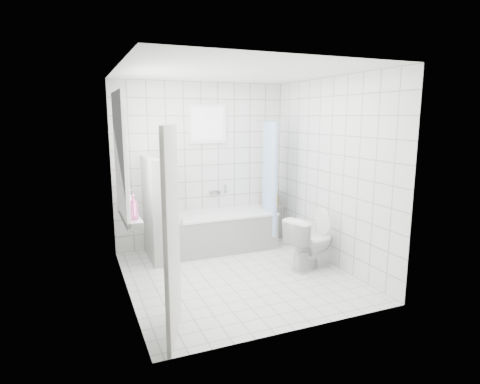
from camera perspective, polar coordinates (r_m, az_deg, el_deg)
name	(u,v)px	position (r m, az deg, el deg)	size (l,w,h in m)	color
ground	(238,275)	(5.41, -0.35, -11.77)	(3.00, 3.00, 0.00)	white
ceiling	(237,72)	(5.03, -0.39, 16.75)	(3.00, 3.00, 0.00)	white
wall_back	(202,165)	(6.46, -5.43, 3.81)	(2.80, 0.02, 2.60)	white
wall_front	(299,201)	(3.74, 8.39, -1.29)	(2.80, 0.02, 2.60)	white
wall_left	(123,186)	(4.72, -16.30, 0.88)	(0.02, 3.00, 2.60)	white
wall_right	(330,172)	(5.74, 12.70, 2.73)	(0.02, 3.00, 2.60)	white
window_left	(123,157)	(4.98, -16.36, 4.86)	(0.01, 0.90, 1.40)	white
window_back	(208,124)	(6.41, -4.55, 9.59)	(0.50, 0.01, 0.50)	white
window_sill	(130,217)	(5.11, -15.43, -3.39)	(0.18, 1.02, 0.08)	white
door	(172,234)	(3.77, -9.66, -5.95)	(0.04, 0.80, 2.00)	silver
bathtub	(216,231)	(6.34, -3.46, -5.61)	(1.84, 0.77, 0.58)	white
partition_wall	(152,209)	(5.94, -12.34, -2.39)	(0.15, 0.85, 1.50)	white
tiled_ledge	(271,221)	(6.99, 4.43, -4.21)	(0.40, 0.24, 0.55)	white
toilet	(311,243)	(5.63, 10.02, -7.11)	(0.41, 0.71, 0.73)	white
curtain_rod	(267,121)	(6.40, 3.83, 10.05)	(0.02, 0.02, 0.80)	silver
shower_curtain	(270,179)	(6.36, 4.25, 1.89)	(0.14, 0.48, 1.78)	#4E8EE5
tub_faucet	(214,192)	(6.55, -3.66, -0.05)	(0.18, 0.06, 0.06)	silver
sill_bottles	(130,205)	(5.03, -15.33, -1.77)	(0.19, 0.75, 0.29)	#30DAD4
ledge_bottles	(272,200)	(6.88, 4.52, -1.12)	(0.20, 0.17, 0.25)	blue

